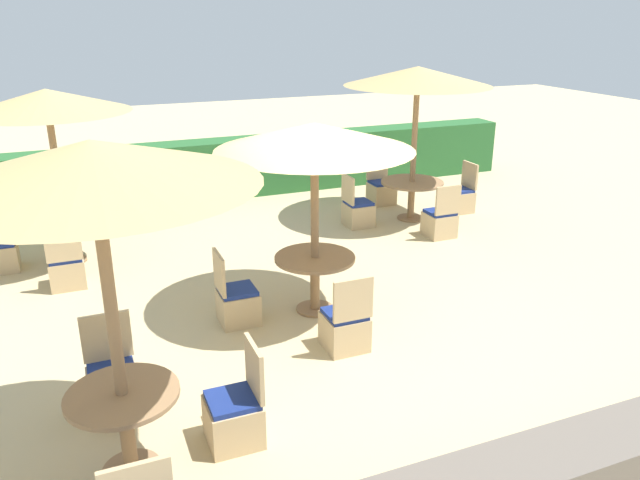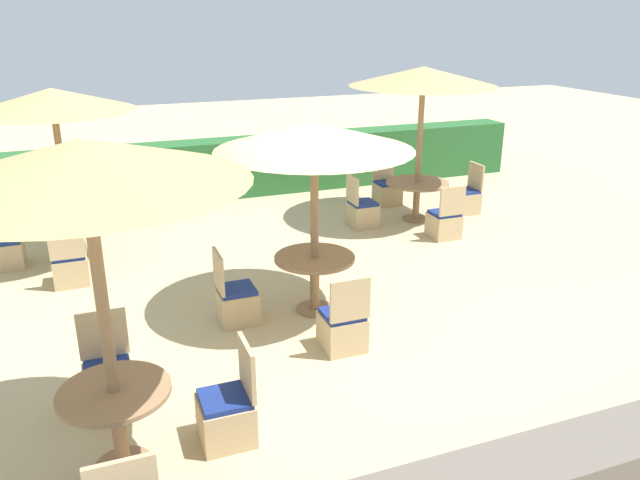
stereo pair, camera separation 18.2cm
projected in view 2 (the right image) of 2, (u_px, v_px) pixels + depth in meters
ground_plane at (338, 325)px, 7.58m from camera, size 40.00×40.00×0.00m
hedge_row at (225, 168)px, 12.68m from camera, size 13.00×0.70×1.15m
parasol_front_left at (83, 164)px, 4.33m from camera, size 2.36×2.36×2.78m
round_table_front_left at (117, 411)px, 5.04m from camera, size 0.90×0.90×0.76m
patio_chair_front_left_east at (228, 414)px, 5.49m from camera, size 0.46×0.46×0.93m
patio_chair_front_left_north at (109, 383)px, 5.94m from camera, size 0.46×0.46×0.93m
parasol_back_right at (423, 77)px, 10.53m from camera, size 2.53×2.53×2.71m
round_table_back_right at (417, 189)px, 11.21m from camera, size 1.12×1.12×0.71m
patio_chair_back_right_west at (362, 212)px, 10.97m from camera, size 0.46×0.46×0.93m
patio_chair_back_right_east at (465, 199)px, 11.71m from camera, size 0.46×0.46×0.93m
patio_chair_back_right_south at (444, 223)px, 10.42m from camera, size 0.46×0.46×0.93m
patio_chair_back_right_north at (387, 191)px, 12.25m from camera, size 0.46×0.46×0.93m
parasol_center at (314, 138)px, 7.21m from camera, size 2.36×2.36×2.39m
round_table_center at (315, 269)px, 7.78m from camera, size 1.00×1.00×0.73m
patio_chair_center_south at (343, 328)px, 6.98m from camera, size 0.46×0.46×0.93m
patio_chair_center_west at (236, 302)px, 7.60m from camera, size 0.46×0.46×0.93m
parasol_back_left at (52, 101)px, 8.75m from camera, size 2.29×2.29×2.58m
round_table_back_left at (70, 224)px, 9.39m from camera, size 1.07×1.07×0.72m
patio_chair_back_left_west at (5, 251)px, 9.20m from camera, size 0.46×0.46×0.93m
patio_chair_back_left_south at (70, 266)px, 8.64m from camera, size 0.46×0.46×0.93m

